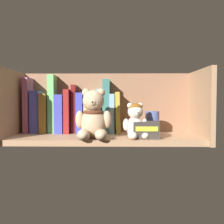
# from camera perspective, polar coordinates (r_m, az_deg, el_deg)

# --- Properties ---
(shelf_board) EXTENTS (0.68, 0.24, 0.02)m
(shelf_board) POSITION_cam_1_polar(r_m,az_deg,el_deg) (0.97, -1.44, -5.72)
(shelf_board) COLOR #A87F5B
(shelf_board) RESTS_ON ground
(shelf_back_panel) EXTENTS (0.70, 0.01, 0.26)m
(shelf_back_panel) POSITION_cam_1_polar(r_m,az_deg,el_deg) (1.09, -1.18, 1.53)
(shelf_back_panel) COLOR #885E44
(shelf_back_panel) RESTS_ON ground
(shelf_side_panel_left) EXTENTS (0.02, 0.27, 0.26)m
(shelf_side_panel_left) POSITION_cam_1_polar(r_m,az_deg,el_deg) (1.03, -21.02, 1.30)
(shelf_side_panel_left) COLOR #A87F5B
(shelf_side_panel_left) RESTS_ON ground
(shelf_side_panel_right) EXTENTS (0.02, 0.27, 0.26)m
(shelf_side_panel_right) POSITION_cam_1_polar(r_m,az_deg,el_deg) (1.01, 18.65, 1.31)
(shelf_side_panel_right) COLOR #A87F5B
(shelf_side_panel_right) RESTS_ON ground
(book_0) EXTENTS (0.02, 0.12, 0.22)m
(book_0) POSITION_cam_1_polar(r_m,az_deg,el_deg) (1.12, -17.49, 1.39)
(book_0) COLOR #984F72
(book_0) RESTS_ON shelf_board
(book_1) EXTENTS (0.03, 0.11, 0.17)m
(book_1) POSITION_cam_1_polar(r_m,az_deg,el_deg) (1.11, -15.88, 0.06)
(book_1) COLOR #4A4FC1
(book_1) RESTS_ON shelf_board
(book_2) EXTENTS (0.03, 0.13, 0.16)m
(book_2) POSITION_cam_1_polar(r_m,az_deg,el_deg) (1.10, -14.17, -0.22)
(book_2) COLOR olive
(book_2) RESTS_ON shelf_board
(book_3) EXTENTS (0.03, 0.09, 0.23)m
(book_3) POSITION_cam_1_polar(r_m,az_deg,el_deg) (1.09, -12.69, 1.73)
(book_3) COLOR #66BF64
(book_3) RESTS_ON shelf_board
(book_4) EXTENTS (0.03, 0.13, 0.15)m
(book_4) POSITION_cam_1_polar(r_m,az_deg,el_deg) (1.08, -10.97, -0.33)
(book_4) COLOR #393DA9
(book_4) RESTS_ON shelf_board
(book_5) EXTENTS (0.02, 0.14, 0.17)m
(book_5) POSITION_cam_1_polar(r_m,az_deg,el_deg) (1.08, -9.36, 0.20)
(book_5) COLOR maroon
(book_5) RESTS_ON shelf_board
(book_6) EXTENTS (0.02, 0.09, 0.19)m
(book_6) POSITION_cam_1_polar(r_m,az_deg,el_deg) (1.07, -8.14, 0.70)
(book_6) COLOR maroon
(book_6) RESTS_ON shelf_board
(book_7) EXTENTS (0.03, 0.13, 0.16)m
(book_7) POSITION_cam_1_polar(r_m,az_deg,el_deg) (1.07, -6.76, -0.14)
(book_7) COLOR #3A3FBA
(book_7) RESTS_ON shelf_board
(book_8) EXTENTS (0.02, 0.13, 0.16)m
(book_8) POSITION_cam_1_polar(r_m,az_deg,el_deg) (1.07, -5.39, -0.19)
(book_8) COLOR tan
(book_8) RESTS_ON shelf_board
(book_9) EXTENTS (0.02, 0.11, 0.15)m
(book_9) POSITION_cam_1_polar(r_m,az_deg,el_deg) (1.06, -4.14, -0.28)
(book_9) COLOR brown
(book_9) RESTS_ON shelf_board
(book_10) EXTENTS (0.02, 0.10, 0.17)m
(book_10) POSITION_cam_1_polar(r_m,az_deg,el_deg) (1.06, -2.88, 0.26)
(book_10) COLOR #659F98
(book_10) RESTS_ON shelf_board
(book_11) EXTENTS (0.03, 0.12, 0.21)m
(book_11) POSITION_cam_1_polar(r_m,az_deg,el_deg) (1.06, -1.48, 1.26)
(book_11) COLOR #316C65
(book_11) RESTS_ON shelf_board
(book_12) EXTENTS (0.02, 0.13, 0.15)m
(book_12) POSITION_cam_1_polar(r_m,az_deg,el_deg) (1.06, 0.01, -0.27)
(book_12) COLOR #799EC1
(book_12) RESTS_ON shelf_board
(book_13) EXTENTS (0.02, 0.14, 0.16)m
(book_13) POSITION_cam_1_polar(r_m,az_deg,el_deg) (1.06, 1.24, -0.09)
(book_13) COLOR #A89531
(book_13) RESTS_ON shelf_board
(teddy_bear_larger) EXTENTS (0.12, 0.12, 0.17)m
(teddy_bear_larger) POSITION_cam_1_polar(r_m,az_deg,el_deg) (0.88, -4.08, -1.15)
(teddy_bear_larger) COLOR tan
(teddy_bear_larger) RESTS_ON shelf_board
(teddy_bear_smaller) EXTENTS (0.09, 0.09, 0.12)m
(teddy_bear_smaller) POSITION_cam_1_polar(r_m,az_deg,el_deg) (0.90, 5.16, -2.04)
(teddy_bear_smaller) COLOR beige
(teddy_bear_smaller) RESTS_ON shelf_board
(pillar_candle) EXTENTS (0.05, 0.05, 0.09)m
(pillar_candle) POSITION_cam_1_polar(r_m,az_deg,el_deg) (1.00, 8.77, -2.37)
(pillar_candle) COLOR #4C5B99
(pillar_candle) RESTS_ON shelf_board
(small_product_box) EXTENTS (0.09, 0.07, 0.06)m
(small_product_box) POSITION_cam_1_polar(r_m,az_deg,el_deg) (0.90, 7.32, -3.88)
(small_product_box) COLOR #38332D
(small_product_box) RESTS_ON shelf_board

